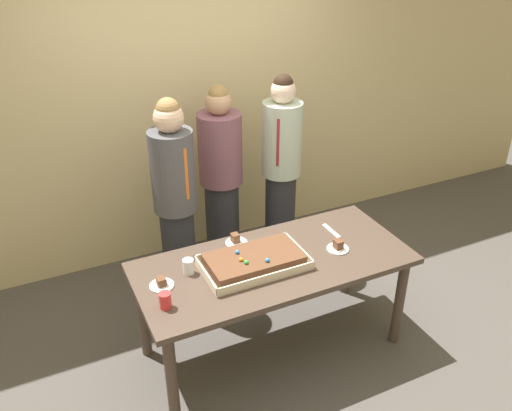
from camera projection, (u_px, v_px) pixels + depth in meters
The scene contains 13 objects.
ground_plane at pixel (272, 346), 3.84m from camera, with size 12.00×12.00×0.00m, color #4C4742.
interior_back_panel at pixel (186, 84), 4.38m from camera, with size 8.00×0.12×3.00m, color #CCB784.
party_table at pixel (274, 272), 3.53m from camera, with size 1.81×0.80×0.74m.
sheet_cake at pixel (254, 261), 3.41m from camera, with size 0.67×0.39×0.11m.
plated_slice_near_left at pixel (338, 247), 3.59m from camera, with size 0.15×0.15×0.07m.
plated_slice_near_right at pixel (236, 241), 3.66m from camera, with size 0.15×0.15×0.07m.
plated_slice_far_left at pixel (162, 284), 3.24m from camera, with size 0.15×0.15×0.06m.
drink_cup_nearest at pixel (188, 267), 3.34m from camera, with size 0.07×0.07×0.10m, color white.
drink_cup_middle at pixel (165, 300), 3.05m from camera, with size 0.07×0.07×0.10m, color red.
cake_server_utensil at pixel (331, 231), 3.80m from camera, with size 0.03×0.20×0.01m, color silver.
person_serving_front at pixel (175, 202), 3.92m from camera, with size 0.32×0.32×1.65m.
person_green_shirt_behind at pixel (281, 170), 4.40m from camera, with size 0.32×0.32×1.67m.
person_striped_tie_right at pixel (221, 179), 4.35m from camera, with size 0.35×0.35×1.61m.
Camera 1 is at (-1.34, -2.55, 2.73)m, focal length 37.56 mm.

